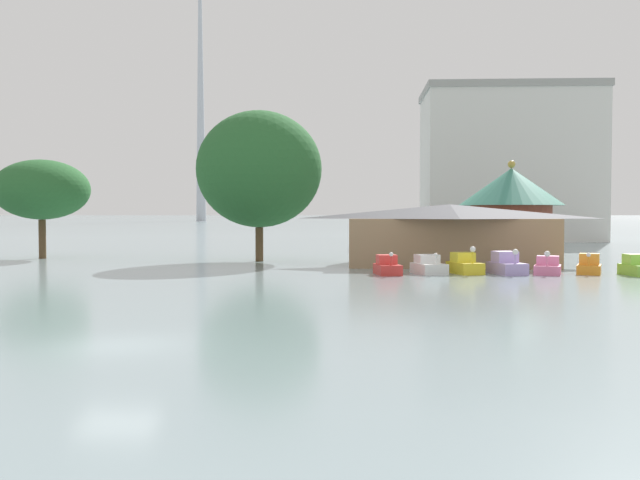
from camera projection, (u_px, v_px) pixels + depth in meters
The scene contains 14 objects.
ground_plane at pixel (117, 346), 22.58m from camera, with size 2000.00×2000.00×0.00m, color gray.
pedal_boat_red at pixel (387, 267), 48.41m from camera, with size 1.88×2.68×1.54m.
pedal_boat_white at pixel (429, 266), 49.07m from camera, with size 2.43×3.04×1.45m.
pedal_boat_yellow at pixel (465, 265), 49.22m from camera, with size 2.32×3.16×1.88m.
pedal_boat_lavender at pixel (507, 265), 48.90m from camera, with size 2.34×3.27×1.73m.
pedal_boat_pink at pixel (548, 267), 48.59m from camera, with size 2.26×2.71×1.60m.
pedal_boat_orange at pixel (589, 266), 48.92m from camera, with size 2.16×2.66×1.47m.
pedal_boat_lime at pixel (637, 267), 47.79m from camera, with size 1.75×2.80×1.65m.
boathouse at pixel (450, 234), 56.62m from camera, with size 16.65×8.33×4.72m.
green_roof_pavilion at pixel (511, 207), 67.63m from camera, with size 9.59×9.59×8.86m.
shoreline_tree_tall_left at pixel (42, 190), 65.00m from camera, with size 8.37×8.37×8.76m.
shoreline_tree_mid at pixel (259, 169), 61.36m from camera, with size 10.47×10.47×12.58m.
background_building_block at pixel (508, 165), 108.45m from camera, with size 25.00×16.64×22.27m.
distant_broadcast_tower at pixel (200, 40), 334.15m from camera, with size 6.45×6.45×194.62m.
Camera 1 is at (7.35, -22.10, 4.11)m, focal length 41.29 mm.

